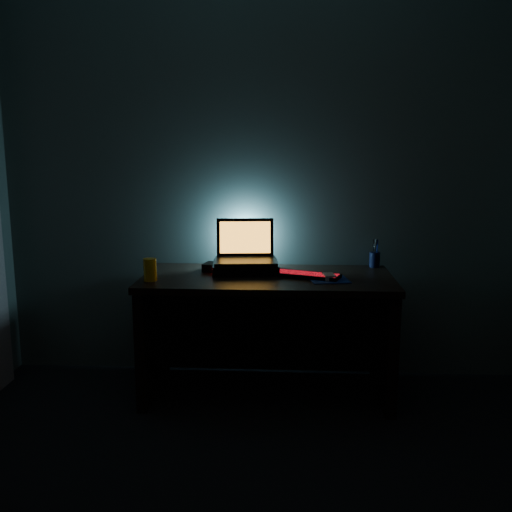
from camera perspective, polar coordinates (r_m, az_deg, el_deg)
The scene contains 10 objects.
room at distance 1.74m, azimuth -0.73°, elevation 2.40°, with size 3.50×4.00×2.50m.
desk at distance 3.53m, azimuth 1.16°, elevation -5.88°, with size 1.50×0.70×0.75m.
riser at distance 3.52m, azimuth -1.04°, elevation -1.14°, with size 0.40×0.30×0.06m, color black.
laptop at distance 3.55m, azimuth -1.06°, elevation 0.46°, with size 0.40×0.32×0.26m.
keyboard at distance 3.39m, azimuth 4.92°, elevation -1.91°, with size 0.44×0.27×0.03m.
mousepad at distance 3.34m, azimuth 7.30°, elevation -2.36°, with size 0.22×0.20×0.00m, color navy.
mouse at distance 3.34m, azimuth 7.30°, elevation -2.06°, with size 0.06×0.10×0.03m, color #9F9FA5.
pen_cup at distance 3.74m, azimuth 11.78°, elevation -0.35°, with size 0.07×0.07×0.10m, color black.
juice_glass at distance 3.34m, azimuth -10.54°, elevation -1.35°, with size 0.08×0.08×0.13m, color #E4A60C.
router at distance 3.55m, azimuth -3.98°, elevation -1.13°, with size 0.17×0.15×0.05m.
Camera 1 is at (0.12, -1.71, 1.50)m, focal length 40.00 mm.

